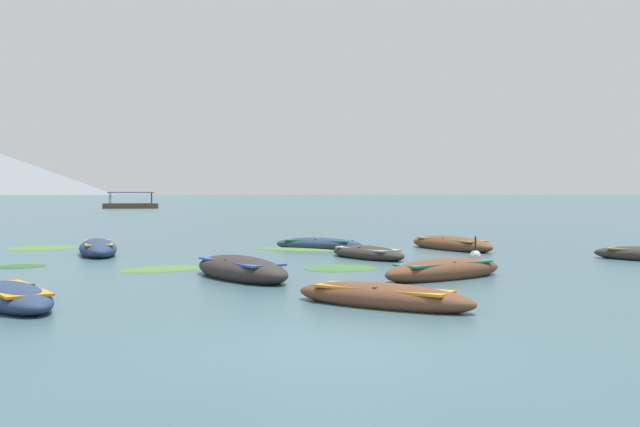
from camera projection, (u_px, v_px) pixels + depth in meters
ground_plane at (347, 194)px, 1508.37m from camera, size 6000.00×6000.00×0.00m
mountain_1 at (48, 124)px, 2036.13m from camera, size 967.77×967.77×397.87m
mountain_2 at (250, 137)px, 1945.70m from camera, size 823.45×823.45×310.68m
rowboat_1 at (444, 270)px, 18.29m from camera, size 3.76×3.28×0.65m
rowboat_2 at (13, 297)px, 13.82m from camera, size 3.13×3.52×0.55m
rowboat_3 at (383, 297)px, 13.79m from camera, size 3.78×2.81×0.56m
rowboat_4 at (241, 270)px, 18.27m from camera, size 3.50×4.03×0.73m
rowboat_6 at (98, 248)px, 25.38m from camera, size 2.74×4.43×0.71m
rowboat_8 at (367, 253)px, 23.92m from camera, size 3.03×3.44×0.54m
rowboat_9 at (319, 245)px, 27.86m from camera, size 3.75×2.20×0.57m
rowboat_10 at (451, 244)px, 27.63m from camera, size 3.37×4.47×0.66m
ferry_0 at (131, 205)px, 103.16m from camera, size 8.14×4.71×2.54m
mooring_buoy at (475, 255)px, 24.15m from camera, size 0.36×0.36×0.83m
weed_patch_0 at (161, 269)px, 20.46m from camera, size 2.94×2.81×0.14m
weed_patch_1 at (341, 269)px, 20.67m from camera, size 2.86×2.72×0.14m
weed_patch_2 at (41, 248)px, 28.37m from camera, size 3.56×3.76×0.14m
weed_patch_4 at (21, 267)px, 21.17m from camera, size 1.74×1.58×0.14m
weed_patch_5 at (295, 250)px, 27.54m from camera, size 3.70×2.47×0.14m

